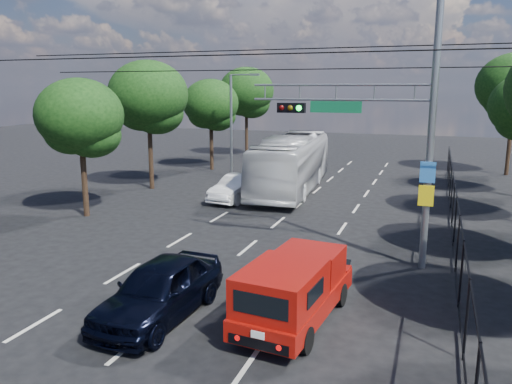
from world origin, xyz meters
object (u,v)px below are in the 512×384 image
at_px(white_bus, 292,163).
at_px(red_pickup, 295,288).
at_px(white_van, 237,188).
at_px(navy_hatchback, 160,289).
at_px(signal_mast, 394,115).

bearing_deg(white_bus, red_pickup, -78.32).
distance_m(white_bus, white_van, 4.39).
relative_size(red_pickup, navy_hatchback, 1.08).
distance_m(signal_mast, white_van, 12.58).
bearing_deg(white_bus, white_van, -123.20).
bearing_deg(navy_hatchback, white_bus, 96.65).
relative_size(signal_mast, navy_hatchback, 2.02).
xyz_separation_m(signal_mast, red_pickup, (-1.86, -5.47, -4.26)).
distance_m(signal_mast, navy_hatchback, 9.48).
bearing_deg(navy_hatchback, red_pickup, 17.19).
xyz_separation_m(signal_mast, white_van, (-8.82, 7.73, -4.53)).
height_order(signal_mast, red_pickup, signal_mast).
xyz_separation_m(white_bus, white_van, (-2.06, -3.75, -0.96)).
relative_size(navy_hatchback, white_bus, 0.39).
bearing_deg(signal_mast, white_van, 138.76).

